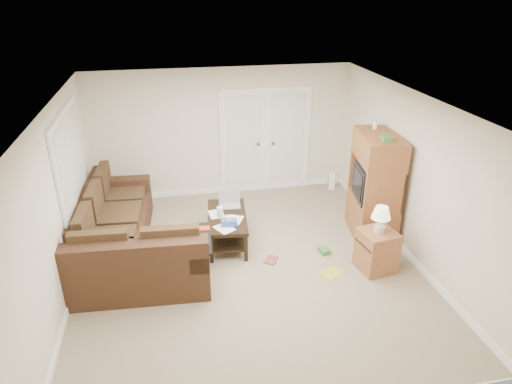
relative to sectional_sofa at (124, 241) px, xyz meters
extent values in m
plane|color=gray|center=(1.81, -0.53, -0.36)|extent=(5.50, 5.50, 0.00)
cube|color=white|center=(1.81, -0.53, 2.14)|extent=(5.00, 5.50, 0.02)
cube|color=silver|center=(-0.69, -0.53, 0.89)|extent=(0.02, 5.50, 2.50)
cube|color=silver|center=(4.31, -0.53, 0.89)|extent=(0.02, 5.50, 2.50)
cube|color=silver|center=(1.81, 2.22, 0.89)|extent=(5.00, 0.02, 2.50)
cube|color=silver|center=(1.81, -3.28, 0.89)|extent=(5.00, 0.02, 2.50)
cube|color=silver|center=(2.21, 2.19, 0.67)|extent=(0.90, 0.04, 2.13)
cube|color=silver|center=(3.11, 2.19, 0.67)|extent=(0.90, 0.04, 2.13)
cube|color=white|center=(2.21, 2.17, 0.72)|extent=(0.68, 0.02, 1.80)
cube|color=white|center=(3.11, 2.17, 0.72)|extent=(0.68, 0.02, 1.80)
cube|color=silver|center=(-0.66, 0.47, 1.19)|extent=(0.04, 1.92, 1.42)
cube|color=white|center=(-0.64, 0.47, 1.19)|extent=(0.02, 1.74, 1.24)
cube|color=#3F2718|center=(-0.17, 0.56, -0.13)|extent=(1.12, 2.53, 0.45)
cube|color=#3F2718|center=(-0.52, 0.58, 0.32)|extent=(0.41, 2.48, 0.46)
cube|color=#3F2718|center=(-0.10, 1.67, 0.21)|extent=(0.98, 0.32, 0.24)
cube|color=#432F1B|center=(-0.08, 0.56, 0.16)|extent=(0.79, 2.40, 0.13)
cube|color=#3F2718|center=(0.24, -0.70, -0.13)|extent=(1.99, 1.08, 0.45)
cube|color=#3F2718|center=(0.22, -1.06, 0.32)|extent=(1.95, 0.38, 0.46)
cube|color=#3F2718|center=(1.07, -0.75, 0.21)|extent=(0.32, 0.98, 0.24)
cube|color=#432F1B|center=(0.24, -0.62, 0.16)|extent=(1.86, 0.76, 0.13)
cube|color=black|center=(1.07, -0.75, 0.35)|extent=(0.40, 0.88, 0.03)
cube|color=#AE2E12|center=(1.09, -0.52, 0.37)|extent=(0.35, 0.15, 0.02)
cube|color=black|center=(1.61, 0.23, 0.12)|extent=(0.74, 1.28, 0.06)
cube|color=black|center=(1.61, 0.23, -0.19)|extent=(0.64, 1.18, 0.03)
cylinder|color=white|center=(1.49, 0.19, 0.23)|extent=(0.10, 0.10, 0.18)
cylinder|color=#AE2E12|center=(1.49, 0.19, 0.40)|extent=(0.01, 0.01, 0.16)
cube|color=#31579F|center=(1.59, -0.10, 0.19)|extent=(0.26, 0.16, 0.10)
cube|color=white|center=(1.59, 0.12, 0.15)|extent=(0.47, 0.71, 0.00)
cube|color=brown|center=(4.01, 0.03, -0.03)|extent=(0.78, 1.18, 0.66)
cube|color=brown|center=(4.01, 0.03, 1.18)|extent=(0.78, 1.18, 0.44)
cube|color=black|center=(3.99, 0.04, 0.58)|extent=(0.63, 0.74, 0.55)
cube|color=black|center=(3.72, 0.08, 0.60)|extent=(0.10, 0.57, 0.44)
cube|color=#3A7E39|center=(3.97, -0.24, 1.44)|extent=(0.16, 0.22, 0.07)
cylinder|color=white|center=(4.06, 0.36, 1.47)|extent=(0.08, 0.08, 0.13)
cube|color=#9A5E38|center=(3.66, -0.95, -0.04)|extent=(0.56, 0.56, 0.63)
cylinder|color=beige|center=(3.66, -0.95, 0.33)|extent=(0.16, 0.16, 0.10)
cylinder|color=beige|center=(3.66, -0.95, 0.44)|extent=(0.03, 0.03, 0.14)
cone|color=white|center=(3.66, -0.95, 0.59)|extent=(0.27, 0.27, 0.18)
cube|color=white|center=(4.01, 1.92, -0.19)|extent=(0.16, 0.14, 0.33)
cube|color=gold|center=(2.99, -0.94, -0.35)|extent=(0.38, 0.35, 0.01)
cube|color=#3A7E39|center=(3.06, -0.38, -0.32)|extent=(0.18, 0.21, 0.07)
imported|color=brown|center=(2.11, -0.40, -0.35)|extent=(0.26, 0.29, 0.02)
camera|label=1|loc=(0.79, -6.21, 3.57)|focal=32.00mm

